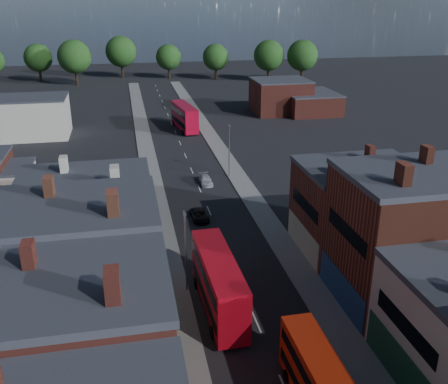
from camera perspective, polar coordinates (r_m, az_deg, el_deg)
name	(u,v)px	position (r m, az deg, el deg)	size (l,w,h in m)	color
pavement_west	(157,208)	(65.67, -7.64, -1.84)	(3.00, 200.00, 0.12)	gray
pavement_east	(254,201)	(67.57, 3.41, -0.98)	(3.00, 200.00, 0.12)	gray
lamp_post_2	(186,246)	(45.76, -4.42, -6.21)	(0.25, 0.70, 8.12)	slate
lamp_post_3	(229,147)	(74.89, 0.60, 5.12)	(0.25, 0.70, 8.12)	slate
bus_0	(219,282)	(44.02, -0.62, -10.30)	(3.24, 11.88, 5.10)	#B80A18
bus_2	(184,116)	(103.35, -4.56, 8.60)	(4.30, 12.16, 5.14)	#A80720
car_2	(199,215)	(61.86, -2.82, -2.67)	(1.92, 4.16, 1.16)	black
car_3	(206,180)	(73.33, -2.10, 1.36)	(1.67, 4.10, 1.19)	silver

